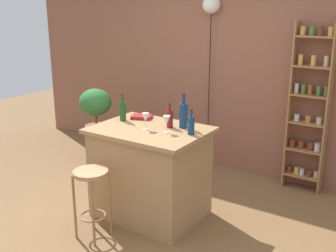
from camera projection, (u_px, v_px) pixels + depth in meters
name	position (u px, v px, depth m)	size (l,w,h in m)	color
ground	(133.00, 226.00, 4.05)	(12.00, 12.00, 0.00)	brown
back_wall	(225.00, 62.00, 5.21)	(6.40, 0.10, 2.80)	#8C5642
kitchen_counter	(150.00, 172.00, 4.16)	(1.11, 0.83, 0.93)	#A87F51
bar_stool	(91.00, 189.00, 3.74)	(0.32, 0.32, 0.66)	#997047
spice_shelf	(309.00, 109.00, 4.62)	(0.43, 0.17, 1.93)	#9E7042
plant_stool	(98.00, 154.00, 5.50)	(0.30, 0.30, 0.37)	#2D2823
potted_plant	(96.00, 110.00, 5.33)	(0.43, 0.39, 0.70)	#935B3D
bottle_olive_oil	(191.00, 125.00, 3.81)	(0.06, 0.06, 0.25)	navy
bottle_soda_blue	(183.00, 115.00, 4.01)	(0.08, 0.08, 0.35)	navy
bottle_spirits_clear	(123.00, 111.00, 4.27)	(0.07, 0.07, 0.29)	#194C23
bottle_sauce_amber	(170.00, 118.00, 4.03)	(0.07, 0.07, 0.25)	maroon
wine_glass_left	(167.00, 121.00, 3.86)	(0.07, 0.07, 0.16)	silver
wine_glass_center	(145.00, 118.00, 3.96)	(0.07, 0.07, 0.16)	silver
cookbook	(142.00, 117.00, 4.37)	(0.21, 0.15, 0.04)	maroon
pendant_globe_light	(211.00, 7.00, 5.02)	(0.22, 0.22, 2.21)	black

